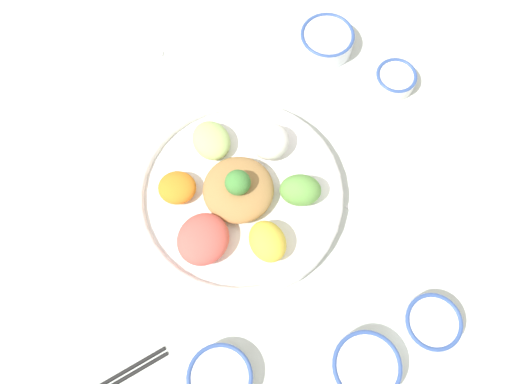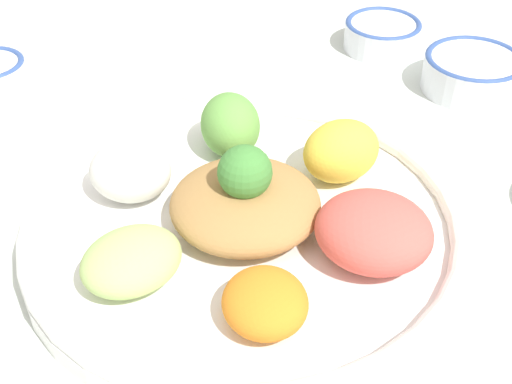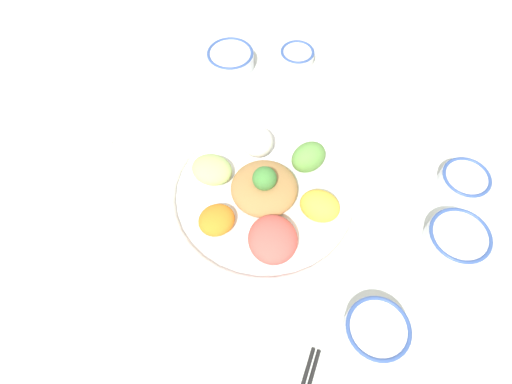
# 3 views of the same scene
# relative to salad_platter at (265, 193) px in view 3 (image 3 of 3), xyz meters

# --- Properties ---
(ground_plane) EXTENTS (2.40, 2.40, 0.00)m
(ground_plane) POSITION_rel_salad_platter_xyz_m (-0.04, -0.03, -0.03)
(ground_plane) COLOR silver
(salad_platter) EXTENTS (0.40, 0.40, 0.10)m
(salad_platter) POSITION_rel_salad_platter_xyz_m (0.00, 0.00, 0.00)
(salad_platter) COLOR white
(salad_platter) RESTS_ON ground_plane
(sauce_bowl_red) EXTENTS (0.12, 0.12, 0.04)m
(sauce_bowl_red) POSITION_rel_salad_platter_xyz_m (0.31, 0.22, -0.00)
(sauce_bowl_red) COLOR white
(sauce_bowl_red) RESTS_ON ground_plane
(rice_bowl_blue) EXTENTS (0.11, 0.11, 0.04)m
(rice_bowl_blue) POSITION_rel_salad_platter_xyz_m (0.33, -0.03, -0.00)
(rice_bowl_blue) COLOR white
(rice_bowl_blue) RESTS_ON ground_plane
(sauce_bowl_dark) EXTENTS (0.09, 0.09, 0.04)m
(sauce_bowl_dark) POSITION_rel_salad_platter_xyz_m (-0.26, 0.33, -0.01)
(sauce_bowl_dark) COLOR white
(sauce_bowl_dark) RESTS_ON ground_plane
(rice_bowl_plain) EXTENTS (0.12, 0.12, 0.05)m
(rice_bowl_plain) POSITION_rel_salad_platter_xyz_m (-0.36, 0.19, 0.00)
(rice_bowl_plain) COLOR white
(rice_bowl_plain) RESTS_ON ground_plane
(sauce_bowl_far) EXTENTS (0.10, 0.10, 0.04)m
(sauce_bowl_far) POSITION_rel_salad_platter_xyz_m (0.24, 0.34, -0.00)
(sauce_bowl_far) COLOR white
(sauce_bowl_far) RESTS_ON ground_plane
(serving_spoon_main) EXTENTS (0.11, 0.10, 0.01)m
(serving_spoon_main) POSITION_rel_salad_platter_xyz_m (-0.04, 0.27, -0.02)
(serving_spoon_main) COLOR white
(serving_spoon_main) RESTS_ON ground_plane
(serving_spoon_extra) EXTENTS (0.04, 0.12, 0.01)m
(serving_spoon_extra) POSITION_rel_salad_platter_xyz_m (-0.33, -0.25, -0.02)
(serving_spoon_extra) COLOR white
(serving_spoon_extra) RESTS_ON ground_plane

